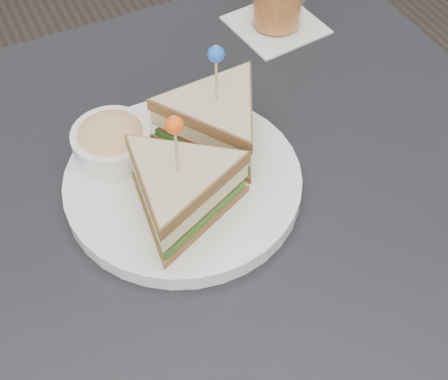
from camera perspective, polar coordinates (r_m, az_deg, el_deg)
table at (r=0.71m, az=-0.37°, el=-7.29°), size 0.80×0.80×0.75m
plate_meal at (r=0.66m, az=-3.43°, el=2.84°), size 0.30×0.28×0.15m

